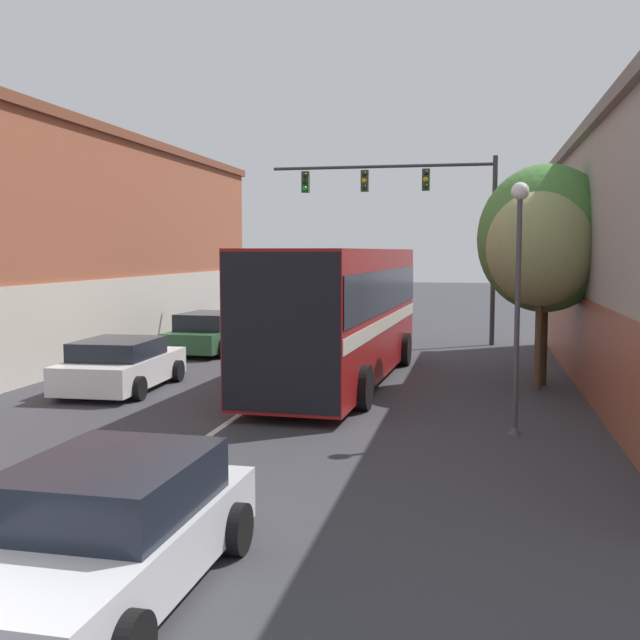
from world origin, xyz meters
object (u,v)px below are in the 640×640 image
object	(u,v)px
traffic_signal_gantry	(419,206)
parked_car_left_mid	(121,365)
bus	(340,308)
street_tree_far	(545,239)
parked_car_left_far	(262,320)
street_lamp	(518,286)
street_tree_near	(541,248)
parked_car_left_near	(211,333)
hatchback_foreground	(105,533)

from	to	relation	value
traffic_signal_gantry	parked_car_left_mid	bearing A→B (deg)	-120.43
bus	street_tree_far	distance (m)	5.56
parked_car_left_far	street_lamp	bearing A→B (deg)	-148.87
parked_car_left_far	parked_car_left_mid	bearing A→B (deg)	-179.64
parked_car_left_far	street_tree_far	xyz separation A→B (m)	(10.51, -10.09, 3.18)
parked_car_left_mid	street_lamp	xyz separation A→B (m)	(9.44, -2.71, 2.19)
parked_car_left_far	street_tree_near	bearing A→B (deg)	-136.64
parked_car_left_mid	street_tree_far	world-z (taller)	street_tree_far
bus	parked_car_left_near	distance (m)	7.41
parked_car_left_near	parked_car_left_far	distance (m)	5.90
traffic_signal_gantry	parked_car_left_near	bearing A→B (deg)	-149.24
parked_car_left_far	street_tree_far	distance (m)	14.91
bus	traffic_signal_gantry	world-z (taller)	traffic_signal_gantry
traffic_signal_gantry	street_lamp	size ratio (longest dim) A/B	1.78
parked_car_left_near	parked_car_left_mid	bearing A→B (deg)	-175.00
parked_car_left_mid	street_lamp	distance (m)	10.06
hatchback_foreground	parked_car_left_mid	bearing A→B (deg)	26.77
street_tree_far	parked_car_left_near	bearing A→B (deg)	158.42
parked_car_left_mid	street_tree_far	size ratio (longest dim) A/B	0.75
parked_car_left_far	parked_car_left_near	bearing A→B (deg)	178.94
bus	street_tree_far	xyz separation A→B (m)	(5.21, 0.73, 1.80)
parked_car_left_mid	parked_car_left_far	size ratio (longest dim) A/B	0.90
street_lamp	street_tree_near	distance (m)	4.96
street_tree_near	traffic_signal_gantry	bearing A→B (deg)	112.28
bus	hatchback_foreground	distance (m)	12.66
bus	parked_car_left_near	world-z (taller)	bus
parked_car_left_mid	street_tree_near	xyz separation A→B (m)	(10.21, 2.13, 2.93)
hatchback_foreground	street_lamp	world-z (taller)	street_lamp
bus	parked_car_left_far	distance (m)	12.13
parked_car_left_far	traffic_signal_gantry	bearing A→B (deg)	-106.03
traffic_signal_gantry	street_lamp	bearing A→B (deg)	-78.11
hatchback_foreground	street_tree_near	size ratio (longest dim) A/B	0.85
parked_car_left_near	street_lamp	bearing A→B (deg)	-132.21
bus	hatchback_foreground	xyz separation A→B (m)	(-0.09, -12.58, -1.33)
street_tree_near	street_lamp	bearing A→B (deg)	-99.03
parked_car_left_far	street_lamp	distance (m)	18.52
parked_car_left_mid	street_tree_far	bearing A→B (deg)	-76.90
hatchback_foreground	parked_car_left_mid	size ratio (longest dim) A/B	1.01
street_lamp	street_tree_near	size ratio (longest dim) A/B	0.94
parked_car_left_mid	street_tree_near	distance (m)	10.83
parked_car_left_near	traffic_signal_gantry	bearing A→B (deg)	-56.01
street_tree_far	bus	bearing A→B (deg)	-172.03
street_tree_far	street_lamp	bearing A→B (deg)	-99.50
street_lamp	street_tree_near	world-z (taller)	street_tree_near
hatchback_foreground	street_tree_near	bearing A→B (deg)	-21.47
parked_car_left_mid	traffic_signal_gantry	world-z (taller)	traffic_signal_gantry
hatchback_foreground	street_tree_near	xyz separation A→B (m)	(5.13, 12.54, 2.91)
hatchback_foreground	parked_car_left_mid	world-z (taller)	hatchback_foreground
bus	street_lamp	xyz separation A→B (m)	(4.27, -4.88, 0.84)
parked_car_left_near	street_tree_far	bearing A→B (deg)	-108.35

